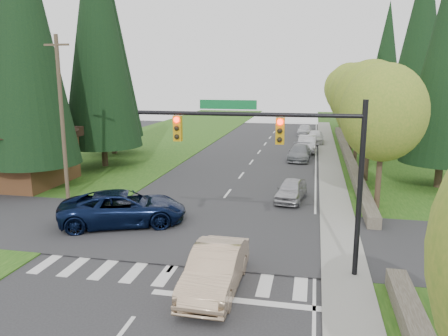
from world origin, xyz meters
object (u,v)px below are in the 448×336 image
(sedan_champagne, at_px, (215,269))
(parked_car_c, at_px, (307,144))
(suv_navy, at_px, (123,208))
(parked_car_e, at_px, (305,130))
(parked_car_a, at_px, (291,190))
(parked_car_b, at_px, (300,153))
(parked_car_d, at_px, (315,137))

(sedan_champagne, xyz_separation_m, parked_car_c, (2.61, 30.82, 0.01))
(suv_navy, height_order, parked_car_e, suv_navy)
(parked_car_c, bearing_deg, parked_car_a, -89.91)
(suv_navy, xyz_separation_m, parked_car_c, (8.88, 24.84, -0.08))
(parked_car_b, height_order, parked_car_e, parked_car_b)
(sedan_champagne, xyz_separation_m, parked_car_b, (2.03, 25.99, -0.12))
(parked_car_c, xyz_separation_m, parked_car_e, (-0.58, 13.22, -0.18))
(parked_car_a, relative_size, parked_car_b, 0.83)
(suv_navy, height_order, parked_car_d, suv_navy)
(parked_car_d, relative_size, parked_car_e, 1.04)
(parked_car_e, bearing_deg, sedan_champagne, -92.14)
(sedan_champagne, bearing_deg, parked_car_b, 86.02)
(parked_car_a, distance_m, parked_car_c, 18.52)
(parked_car_b, bearing_deg, parked_car_c, 85.91)
(parked_car_c, relative_size, parked_car_d, 1.08)
(sedan_champagne, distance_m, parked_car_e, 44.09)
(parked_car_a, relative_size, parked_car_c, 0.79)
(sedan_champagne, bearing_deg, parked_car_e, 87.84)
(parked_car_b, distance_m, parked_car_e, 18.05)
(parked_car_c, xyz_separation_m, parked_car_d, (0.82, 5.66, -0.04))
(parked_car_a, height_order, parked_car_d, parked_car_d)
(suv_navy, xyz_separation_m, parked_car_d, (9.70, 30.51, -0.11))
(sedan_champagne, relative_size, parked_car_c, 0.99)
(parked_car_a, bearing_deg, suv_navy, -135.02)
(sedan_champagne, bearing_deg, parked_car_c, 85.64)
(suv_navy, distance_m, parked_car_a, 10.44)
(parked_car_b, height_order, parked_car_c, parked_car_c)
(sedan_champagne, distance_m, parked_car_c, 30.93)
(parked_car_b, bearing_deg, parked_car_e, 92.78)
(sedan_champagne, bearing_deg, suv_navy, 136.83)
(sedan_champagne, relative_size, suv_navy, 0.76)
(parked_car_b, bearing_deg, suv_navy, -109.74)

